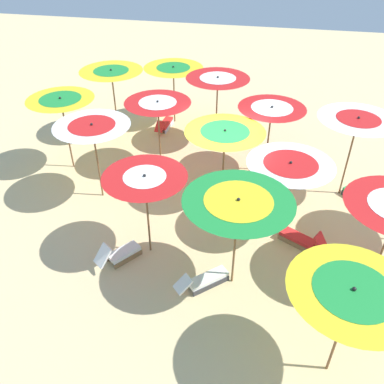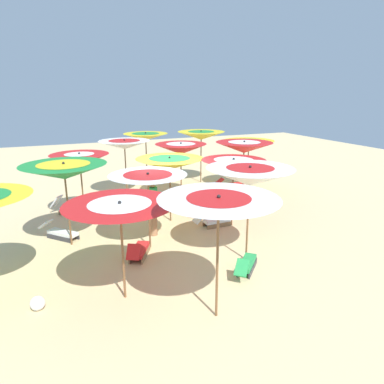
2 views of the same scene
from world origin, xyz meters
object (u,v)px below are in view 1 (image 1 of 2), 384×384
(lounger_3, at_px, (361,196))
(beach_umbrella_11, at_px, (238,208))
(beach_umbrella_3, at_px, (218,84))
(beach_ball, at_px, (375,332))
(lounger_0, at_px, (301,239))
(beach_umbrella_6, at_px, (290,169))
(beach_umbrella_2, at_px, (271,113))
(beach_umbrella_9, at_px, (112,76))
(beachgoer_0, at_px, (254,192))
(beach_umbrella_13, at_px, (93,131))
(lounger_2, at_px, (165,124))
(beach_umbrella_12, at_px, (145,184))
(beach_umbrella_14, at_px, (61,103))
(lounger_4, at_px, (120,253))
(lounger_1, at_px, (260,173))
(beach_umbrella_8, at_px, (158,108))
(beach_umbrella_4, at_px, (173,72))
(beach_umbrella_1, at_px, (357,126))
(lounger_5, at_px, (205,280))
(beach_umbrella_7, at_px, (225,137))
(beach_umbrella_10, at_px, (351,297))

(lounger_3, bearing_deg, beach_umbrella_11, 93.00)
(beach_umbrella_3, bearing_deg, beach_ball, -59.23)
(lounger_0, height_order, lounger_3, lounger_0)
(beach_umbrella_6, bearing_deg, beach_umbrella_3, 118.70)
(beach_umbrella_2, height_order, beach_umbrella_9, beach_umbrella_9)
(beach_umbrella_11, relative_size, beachgoer_0, 1.40)
(beach_umbrella_6, distance_m, beach_umbrella_13, 5.30)
(lounger_2, distance_m, lounger_3, 7.59)
(beach_umbrella_12, relative_size, beach_umbrella_14, 0.94)
(beach_umbrella_2, distance_m, beach_ball, 6.69)
(lounger_4, bearing_deg, lounger_1, 1.01)
(beach_umbrella_2, height_order, lounger_2, beach_umbrella_2)
(beach_umbrella_12, height_order, beach_umbrella_14, beach_umbrella_14)
(beach_umbrella_11, bearing_deg, beach_umbrella_14, 145.79)
(beach_umbrella_3, distance_m, lounger_2, 2.98)
(beach_umbrella_8, distance_m, lounger_3, 6.58)
(beach_umbrella_14, xyz_separation_m, beachgoer_0, (6.02, -1.54, -1.33))
(beach_umbrella_12, xyz_separation_m, lounger_4, (-0.62, -0.49, -1.83))
(beach_umbrella_4, height_order, beach_umbrella_12, beach_umbrella_12)
(beach_umbrella_3, bearing_deg, lounger_3, -29.78)
(beach_umbrella_1, distance_m, lounger_5, 5.92)
(beach_umbrella_11, relative_size, beach_ball, 8.24)
(beach_umbrella_6, height_order, beach_umbrella_7, beach_umbrella_7)
(lounger_2, bearing_deg, lounger_5, -155.09)
(beach_umbrella_2, height_order, lounger_5, beach_umbrella_2)
(lounger_2, bearing_deg, beach_umbrella_7, -140.74)
(beach_umbrella_3, relative_size, beach_umbrella_12, 1.07)
(beach_ball, bearing_deg, beach_umbrella_4, 125.52)
(beach_umbrella_6, distance_m, lounger_2, 7.07)
(beach_umbrella_10, height_order, lounger_4, beach_umbrella_10)
(lounger_5, bearing_deg, beach_umbrella_3, 54.68)
(beach_umbrella_4, xyz_separation_m, beach_umbrella_7, (2.54, -4.60, -0.01))
(beach_umbrella_9, xyz_separation_m, beach_umbrella_11, (5.10, -6.42, -0.09))
(beach_umbrella_7, bearing_deg, beach_umbrella_6, -35.29)
(beach_umbrella_8, relative_size, lounger_2, 1.65)
(beach_umbrella_7, distance_m, beach_umbrella_8, 2.56)
(lounger_4, bearing_deg, beach_umbrella_14, 75.48)
(beach_umbrella_12, height_order, lounger_2, beach_umbrella_12)
(beach_umbrella_7, xyz_separation_m, beach_ball, (3.72, -4.19, -1.84))
(beach_umbrella_3, bearing_deg, beachgoer_0, -68.25)
(lounger_0, relative_size, lounger_4, 1.07)
(beach_umbrella_1, xyz_separation_m, beach_umbrella_11, (-2.78, -4.14, -0.08))
(beach_umbrella_13, height_order, lounger_1, beach_umbrella_13)
(beach_umbrella_8, relative_size, lounger_0, 1.90)
(beach_umbrella_11, relative_size, lounger_3, 2.15)
(beach_umbrella_3, distance_m, beach_umbrella_11, 6.66)
(beach_umbrella_6, height_order, beach_umbrella_13, beach_umbrella_13)
(beach_umbrella_7, xyz_separation_m, lounger_3, (4.03, 0.52, -1.79))
(beach_umbrella_7, xyz_separation_m, lounger_5, (0.10, -3.55, -1.80))
(beach_umbrella_3, distance_m, beach_umbrella_7, 3.30)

